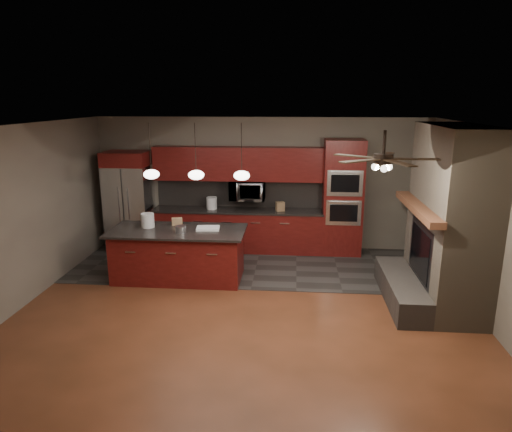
# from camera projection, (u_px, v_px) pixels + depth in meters

# --- Properties ---
(ground) EXTENTS (7.00, 7.00, 0.00)m
(ground) POSITION_uv_depth(u_px,v_px,m) (247.00, 306.00, 7.20)
(ground) COLOR brown
(ground) RESTS_ON ground
(ceiling) EXTENTS (7.00, 6.00, 0.02)m
(ceiling) POSITION_uv_depth(u_px,v_px,m) (246.00, 126.00, 6.49)
(ceiling) COLOR white
(ceiling) RESTS_ON back_wall
(back_wall) EXTENTS (7.00, 0.02, 2.80)m
(back_wall) POSITION_uv_depth(u_px,v_px,m) (261.00, 184.00, 9.74)
(back_wall) COLOR #71695A
(back_wall) RESTS_ON ground
(right_wall) EXTENTS (0.02, 6.00, 2.80)m
(right_wall) POSITION_uv_depth(u_px,v_px,m) (488.00, 226.00, 6.56)
(right_wall) COLOR #71695A
(right_wall) RESTS_ON ground
(left_wall) EXTENTS (0.02, 6.00, 2.80)m
(left_wall) POSITION_uv_depth(u_px,v_px,m) (24.00, 215.00, 7.13)
(left_wall) COLOR #71695A
(left_wall) RESTS_ON ground
(slate_tile_patch) EXTENTS (7.00, 2.40, 0.01)m
(slate_tile_patch) POSITION_uv_depth(u_px,v_px,m) (257.00, 265.00, 8.93)
(slate_tile_patch) COLOR #34312E
(slate_tile_patch) RESTS_ON ground
(fireplace_column) EXTENTS (1.30, 2.10, 2.80)m
(fireplace_column) POSITION_uv_depth(u_px,v_px,m) (446.00, 224.00, 7.01)
(fireplace_column) COLOR #6F634F
(fireplace_column) RESTS_ON ground
(back_cabinetry) EXTENTS (3.59, 0.64, 2.20)m
(back_cabinetry) POSITION_uv_depth(u_px,v_px,m) (238.00, 209.00, 9.66)
(back_cabinetry) COLOR maroon
(back_cabinetry) RESTS_ON ground
(oven_tower) EXTENTS (0.80, 0.63, 2.38)m
(oven_tower) POSITION_uv_depth(u_px,v_px,m) (343.00, 198.00, 9.36)
(oven_tower) COLOR maroon
(oven_tower) RESTS_ON ground
(microwave) EXTENTS (0.73, 0.41, 0.50)m
(microwave) POSITION_uv_depth(u_px,v_px,m) (247.00, 191.00, 9.55)
(microwave) COLOR silver
(microwave) RESTS_ON back_cabinetry
(refrigerator) EXTENTS (0.90, 0.75, 2.11)m
(refrigerator) POSITION_uv_depth(u_px,v_px,m) (129.00, 201.00, 9.69)
(refrigerator) COLOR silver
(refrigerator) RESTS_ON ground
(kitchen_island) EXTENTS (2.40, 1.09, 0.92)m
(kitchen_island) POSITION_uv_depth(u_px,v_px,m) (178.00, 254.00, 8.18)
(kitchen_island) COLOR maroon
(kitchen_island) RESTS_ON ground
(white_bucket) EXTENTS (0.28, 0.28, 0.25)m
(white_bucket) POSITION_uv_depth(u_px,v_px,m) (148.00, 220.00, 8.19)
(white_bucket) COLOR silver
(white_bucket) RESTS_ON kitchen_island
(paint_can) EXTENTS (0.21, 0.21, 0.12)m
(paint_can) POSITION_uv_depth(u_px,v_px,m) (181.00, 229.00, 7.88)
(paint_can) COLOR #B5B6BB
(paint_can) RESTS_ON kitchen_island
(paint_tray) EXTENTS (0.43, 0.32, 0.04)m
(paint_tray) POSITION_uv_depth(u_px,v_px,m) (208.00, 228.00, 8.09)
(paint_tray) COLOR white
(paint_tray) RESTS_ON kitchen_island
(cardboard_box) EXTENTS (0.22, 0.19, 0.12)m
(cardboard_box) POSITION_uv_depth(u_px,v_px,m) (177.00, 221.00, 8.38)
(cardboard_box) COLOR #9E7951
(cardboard_box) RESTS_ON kitchen_island
(counter_bucket) EXTENTS (0.26, 0.26, 0.25)m
(counter_bucket) POSITION_uv_depth(u_px,v_px,m) (212.00, 203.00, 9.63)
(counter_bucket) COLOR silver
(counter_bucket) RESTS_ON back_cabinetry
(counter_box) EXTENTS (0.20, 0.18, 0.19)m
(counter_box) POSITION_uv_depth(u_px,v_px,m) (280.00, 206.00, 9.47)
(counter_box) COLOR olive
(counter_box) RESTS_ON back_cabinetry
(pendant_left) EXTENTS (0.26, 0.26, 0.92)m
(pendant_left) POSITION_uv_depth(u_px,v_px,m) (151.00, 174.00, 7.52)
(pendant_left) COLOR black
(pendant_left) RESTS_ON ceiling
(pendant_center) EXTENTS (0.26, 0.26, 0.92)m
(pendant_center) POSITION_uv_depth(u_px,v_px,m) (196.00, 175.00, 7.45)
(pendant_center) COLOR black
(pendant_center) RESTS_ON ceiling
(pendant_right) EXTENTS (0.26, 0.26, 0.92)m
(pendant_right) POSITION_uv_depth(u_px,v_px,m) (242.00, 175.00, 7.39)
(pendant_right) COLOR black
(pendant_right) RESTS_ON ceiling
(ceiling_fan) EXTENTS (1.27, 1.33, 0.41)m
(ceiling_fan) POSITION_uv_depth(u_px,v_px,m) (383.00, 158.00, 5.66)
(ceiling_fan) COLOR black
(ceiling_fan) RESTS_ON ceiling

